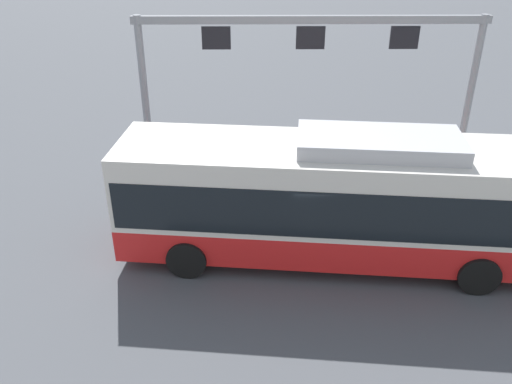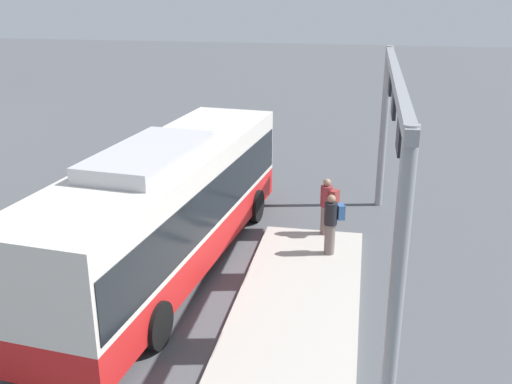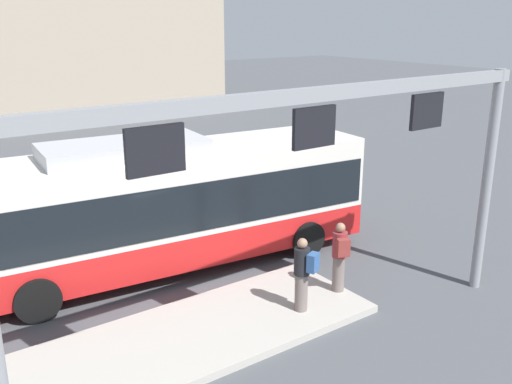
# 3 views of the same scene
# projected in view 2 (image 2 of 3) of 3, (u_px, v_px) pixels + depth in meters

# --- Properties ---
(ground_plane) EXTENTS (120.00, 120.00, 0.00)m
(ground_plane) POSITION_uv_depth(u_px,v_px,m) (171.00, 268.00, 15.22)
(ground_plane) COLOR #4C4F54
(platform_curb) EXTENTS (10.00, 2.80, 0.16)m
(platform_curb) POSITION_uv_depth(u_px,v_px,m) (292.00, 324.00, 12.55)
(platform_curb) COLOR #B2ADA3
(platform_curb) RESTS_ON ground
(bus_main) EXTENTS (11.21, 3.63, 3.46)m
(bus_main) POSITION_uv_depth(u_px,v_px,m) (167.00, 203.00, 14.60)
(bus_main) COLOR red
(bus_main) RESTS_ON ground
(person_boarding) EXTENTS (0.51, 0.60, 1.67)m
(person_boarding) POSITION_uv_depth(u_px,v_px,m) (327.00, 205.00, 16.58)
(person_boarding) COLOR slate
(person_boarding) RESTS_ON platform_curb
(person_waiting_near) EXTENTS (0.49, 0.60, 1.67)m
(person_waiting_near) POSITION_uv_depth(u_px,v_px,m) (332.00, 223.00, 15.37)
(person_waiting_near) COLOR slate
(person_waiting_near) RESTS_ON platform_curb
(platform_sign_gantry) EXTENTS (11.10, 0.24, 5.20)m
(platform_sign_gantry) POSITION_uv_depth(u_px,v_px,m) (392.00, 130.00, 13.29)
(platform_sign_gantry) COLOR gray
(platform_sign_gantry) RESTS_ON ground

